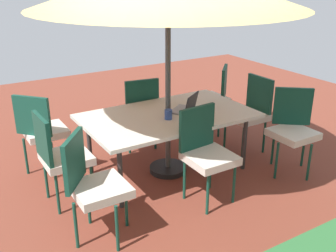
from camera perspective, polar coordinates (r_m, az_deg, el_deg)
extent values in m
cube|color=brown|center=(4.85, 0.00, -6.48)|extent=(10.00, 10.00, 0.02)
cube|color=silver|center=(4.55, 0.00, 1.46)|extent=(1.91, 1.14, 0.04)
cylinder|color=#333333|center=(5.43, 4.98, 0.72)|extent=(0.05, 0.05, 0.68)
cylinder|color=#333333|center=(4.72, -11.08, -2.95)|extent=(0.05, 0.05, 0.68)
cylinder|color=#333333|center=(4.83, 10.83, -2.34)|extent=(0.05, 0.05, 0.68)
cylinder|color=#333333|center=(4.02, -6.78, -7.25)|extent=(0.05, 0.05, 0.68)
cylinder|color=#4C4C4C|center=(4.42, 0.00, 6.84)|extent=(0.06, 0.06, 2.29)
cylinder|color=black|center=(4.83, 0.00, -6.06)|extent=(0.44, 0.44, 0.06)
cube|color=silver|center=(5.26, 11.00, 1.43)|extent=(0.46, 0.46, 0.08)
cube|color=#144738|center=(5.32, 12.90, 4.50)|extent=(0.04, 0.44, 0.45)
cylinder|color=#144738|center=(5.37, 8.10, -0.99)|extent=(0.03, 0.03, 0.45)
cylinder|color=#144738|center=(5.13, 10.61, -2.31)|extent=(0.03, 0.03, 0.45)
cylinder|color=#144738|center=(5.60, 10.97, -0.24)|extent=(0.03, 0.03, 0.45)
cylinder|color=#144738|center=(5.36, 13.51, -1.47)|extent=(0.03, 0.03, 0.45)
cube|color=silver|center=(5.32, -4.36, 2.01)|extent=(0.46, 0.46, 0.08)
cube|color=#144738|center=(5.05, -3.68, 4.10)|extent=(0.44, 0.10, 0.45)
cylinder|color=#144738|center=(5.63, -3.14, 0.28)|extent=(0.03, 0.03, 0.45)
cylinder|color=#144738|center=(5.53, -6.65, -0.24)|extent=(0.03, 0.03, 0.45)
cylinder|color=#144738|center=(5.32, -1.82, -1.02)|extent=(0.03, 0.03, 0.45)
cylinder|color=#144738|center=(5.21, -5.52, -1.61)|extent=(0.03, 0.03, 0.45)
cube|color=silver|center=(4.83, 17.34, -1.08)|extent=(0.46, 0.46, 0.08)
cube|color=#144738|center=(4.93, 17.31, 2.70)|extent=(0.37, 0.30, 0.45)
cylinder|color=#144738|center=(4.74, 15.18, -4.78)|extent=(0.03, 0.03, 0.45)
cylinder|color=#144738|center=(4.81, 19.44, -4.91)|extent=(0.03, 0.03, 0.45)
cylinder|color=#144738|center=(5.07, 14.70, -2.97)|extent=(0.03, 0.03, 0.45)
cylinder|color=#144738|center=(5.13, 18.69, -3.13)|extent=(0.03, 0.03, 0.45)
cube|color=silver|center=(5.84, 5.80, 3.76)|extent=(0.46, 0.46, 0.08)
cube|color=#144738|center=(5.74, 7.98, 6.12)|extent=(0.33, 0.34, 0.45)
cylinder|color=#144738|center=(6.12, 4.24, 2.03)|extent=(0.03, 0.03, 0.45)
cylinder|color=#144738|center=(5.78, 3.70, 0.86)|extent=(0.03, 0.03, 0.45)
cylinder|color=#144738|center=(6.08, 7.60, 1.77)|extent=(0.03, 0.03, 0.45)
cylinder|color=#144738|center=(5.74, 7.25, 0.57)|extent=(0.03, 0.03, 0.45)
cube|color=silver|center=(4.17, -14.24, -4.45)|extent=(0.46, 0.46, 0.08)
cube|color=#144738|center=(4.01, -17.40, -1.71)|extent=(0.05, 0.44, 0.45)
cylinder|color=#144738|center=(4.19, -10.74, -8.08)|extent=(0.03, 0.03, 0.45)
cylinder|color=#144738|center=(4.49, -12.54, -6.10)|extent=(0.03, 0.03, 0.45)
cylinder|color=#144738|center=(4.09, -15.43, -9.31)|extent=(0.03, 0.03, 0.45)
cylinder|color=#144738|center=(4.40, -16.94, -7.18)|extent=(0.03, 0.03, 0.45)
cube|color=silver|center=(4.89, -17.02, -0.74)|extent=(0.46, 0.46, 0.08)
cube|color=#144738|center=(4.64, -18.76, 1.34)|extent=(0.32, 0.35, 0.45)
cylinder|color=#144738|center=(5.04, -13.88, -3.01)|extent=(0.03, 0.03, 0.45)
cylinder|color=#144738|center=(5.23, -17.30, -2.48)|extent=(0.03, 0.03, 0.45)
cylinder|color=#144738|center=(4.77, -16.02, -4.72)|extent=(0.03, 0.03, 0.45)
cylinder|color=#144738|center=(4.96, -19.55, -4.09)|extent=(0.03, 0.03, 0.45)
cube|color=silver|center=(3.56, -9.62, -8.84)|extent=(0.46, 0.46, 0.08)
cube|color=#144738|center=(3.50, -13.21, -4.79)|extent=(0.30, 0.37, 0.45)
cylinder|color=#144738|center=(3.51, -7.25, -14.28)|extent=(0.03, 0.03, 0.45)
cylinder|color=#144738|center=(3.80, -5.96, -11.14)|extent=(0.03, 0.03, 0.45)
cylinder|color=#144738|center=(3.61, -12.97, -13.64)|extent=(0.03, 0.03, 0.45)
cylinder|color=#144738|center=(3.89, -11.24, -10.65)|extent=(0.03, 0.03, 0.45)
cube|color=silver|center=(4.06, 5.99, -4.58)|extent=(0.46, 0.46, 0.08)
cube|color=#144738|center=(4.09, 4.16, -0.22)|extent=(0.44, 0.08, 0.45)
cylinder|color=#144738|center=(3.96, 5.66, -9.63)|extent=(0.03, 0.03, 0.45)
cylinder|color=#144738|center=(4.19, 9.37, -8.02)|extent=(0.03, 0.03, 0.45)
cylinder|color=#144738|center=(4.20, 2.35, -7.62)|extent=(0.03, 0.03, 0.45)
cylinder|color=#144738|center=(4.41, 6.02, -6.21)|extent=(0.03, 0.03, 0.45)
cube|color=gray|center=(4.66, 2.09, 2.29)|extent=(0.39, 0.36, 0.02)
cube|color=black|center=(4.58, 3.38, 3.37)|extent=(0.29, 0.22, 0.20)
cylinder|color=#334C99|center=(4.38, 0.05, 1.67)|extent=(0.08, 0.08, 0.11)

